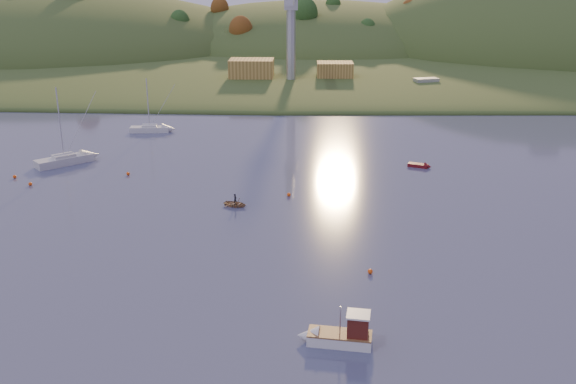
{
  "coord_description": "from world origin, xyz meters",
  "views": [
    {
      "loc": [
        5.76,
        -39.3,
        28.01
      ],
      "look_at": [
        3.64,
        35.61,
        2.19
      ],
      "focal_mm": 40.0,
      "sensor_mm": 36.0,
      "label": 1
    }
  ],
  "objects_px": {
    "canoe": "(235,204)",
    "red_tender": "(423,166)",
    "sailboat_far": "(150,128)",
    "fishing_boat": "(335,334)",
    "sailboat_near": "(64,160)"
  },
  "relations": [
    {
      "from": "sailboat_far",
      "to": "red_tender",
      "type": "height_order",
      "value": "sailboat_far"
    },
    {
      "from": "sailboat_far",
      "to": "red_tender",
      "type": "distance_m",
      "value": 51.12
    },
    {
      "from": "fishing_boat",
      "to": "red_tender",
      "type": "xyz_separation_m",
      "value": [
        15.24,
        48.86,
        -0.59
      ]
    },
    {
      "from": "fishing_boat",
      "to": "sailboat_far",
      "type": "bearing_deg",
      "value": -57.87
    },
    {
      "from": "sailboat_near",
      "to": "sailboat_far",
      "type": "height_order",
      "value": "sailboat_near"
    },
    {
      "from": "fishing_boat",
      "to": "sailboat_far",
      "type": "distance_m",
      "value": 76.86
    },
    {
      "from": "sailboat_near",
      "to": "red_tender",
      "type": "distance_m",
      "value": 54.64
    },
    {
      "from": "sailboat_near",
      "to": "sailboat_far",
      "type": "bearing_deg",
      "value": 26.73
    },
    {
      "from": "fishing_boat",
      "to": "red_tender",
      "type": "bearing_deg",
      "value": -99.14
    },
    {
      "from": "fishing_boat",
      "to": "sailboat_near",
      "type": "height_order",
      "value": "sailboat_near"
    },
    {
      "from": "fishing_boat",
      "to": "canoe",
      "type": "height_order",
      "value": "fishing_boat"
    },
    {
      "from": "red_tender",
      "to": "sailboat_near",
      "type": "bearing_deg",
      "value": -156.66
    },
    {
      "from": "fishing_boat",
      "to": "red_tender",
      "type": "relative_size",
      "value": 1.66
    },
    {
      "from": "canoe",
      "to": "red_tender",
      "type": "bearing_deg",
      "value": -36.41
    },
    {
      "from": "sailboat_far",
      "to": "canoe",
      "type": "xyz_separation_m",
      "value": [
        19.96,
        -39.03,
        -0.35
      ]
    }
  ]
}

